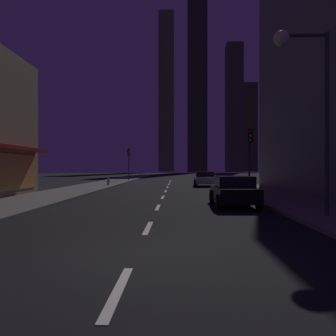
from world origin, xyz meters
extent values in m
cube|color=black|center=(0.00, 32.00, -0.05)|extent=(78.00, 136.00, 0.10)
cube|color=#605E59|center=(7.00, 32.00, 0.07)|extent=(4.00, 76.00, 0.15)
cube|color=#605E59|center=(-7.00, 32.00, 0.07)|extent=(4.00, 76.00, 0.15)
cube|color=silver|center=(0.00, -2.00, 0.01)|extent=(0.16, 2.20, 0.01)
cube|color=silver|center=(0.00, 3.20, 0.01)|extent=(0.16, 2.20, 0.01)
cube|color=silver|center=(0.00, 8.40, 0.01)|extent=(0.16, 2.20, 0.01)
cube|color=silver|center=(0.00, 13.60, 0.01)|extent=(0.16, 2.20, 0.01)
cube|color=silver|center=(0.00, 18.80, 0.01)|extent=(0.16, 2.20, 0.01)
cube|color=silver|center=(0.00, 24.00, 0.01)|extent=(0.16, 2.20, 0.01)
cube|color=silver|center=(0.00, 29.20, 0.01)|extent=(0.16, 2.20, 0.01)
cube|color=silver|center=(0.00, 34.40, 0.01)|extent=(0.16, 2.20, 0.01)
cube|color=silver|center=(0.00, 39.60, 0.01)|extent=(0.16, 2.20, 0.01)
cube|color=#5F5A47|center=(-3.62, 134.04, 33.75)|extent=(6.51, 5.27, 67.50)
cube|color=#373429|center=(8.34, 116.44, 32.70)|extent=(7.06, 5.65, 65.39)
cube|color=#464335|center=(22.48, 119.65, 24.19)|extent=(6.13, 6.29, 48.37)
cube|color=#373429|center=(32.33, 139.53, 19.21)|extent=(6.49, 5.69, 38.43)
cube|color=black|center=(3.60, 9.04, 0.61)|extent=(1.80, 4.20, 0.65)
cube|color=black|center=(3.60, 8.84, 1.17)|extent=(1.64, 2.00, 0.55)
cylinder|color=black|center=(2.72, 10.44, 0.34)|extent=(0.22, 0.68, 0.68)
cylinder|color=black|center=(4.48, 10.44, 0.34)|extent=(0.22, 0.68, 0.68)
cylinder|color=black|center=(2.72, 7.64, 0.34)|extent=(0.22, 0.68, 0.68)
cylinder|color=black|center=(4.48, 7.64, 0.34)|extent=(0.22, 0.68, 0.68)
sphere|color=white|center=(3.05, 11.09, 0.67)|extent=(0.18, 0.18, 0.18)
sphere|color=white|center=(4.15, 11.09, 0.67)|extent=(0.18, 0.18, 0.18)
cube|color=silver|center=(3.60, 25.78, 0.61)|extent=(1.80, 4.20, 0.65)
cube|color=black|center=(3.60, 25.58, 1.17)|extent=(1.64, 2.00, 0.55)
cylinder|color=black|center=(2.72, 27.18, 0.34)|extent=(0.22, 0.68, 0.68)
cylinder|color=black|center=(4.48, 27.18, 0.34)|extent=(0.22, 0.68, 0.68)
cylinder|color=black|center=(2.72, 24.38, 0.34)|extent=(0.22, 0.68, 0.68)
cylinder|color=black|center=(4.48, 24.38, 0.34)|extent=(0.22, 0.68, 0.68)
sphere|color=white|center=(3.05, 27.83, 0.67)|extent=(0.18, 0.18, 0.18)
sphere|color=white|center=(4.15, 27.83, 0.67)|extent=(0.18, 0.18, 0.18)
cylinder|color=#B2B2B2|center=(-5.90, 25.62, 0.43)|extent=(0.22, 0.22, 0.55)
sphere|color=#B2B2B2|center=(-5.90, 25.62, 0.70)|extent=(0.21, 0.21, 0.21)
cylinder|color=#B2B2B2|center=(-5.90, 25.62, 0.18)|extent=(0.30, 0.30, 0.06)
cylinder|color=#B2B2B2|center=(-6.06, 25.62, 0.45)|extent=(0.10, 0.10, 0.10)
cylinder|color=#B2B2B2|center=(-5.74, 25.62, 0.45)|extent=(0.10, 0.10, 0.10)
cylinder|color=#2D2D2D|center=(5.50, 14.35, 2.25)|extent=(0.12, 0.12, 4.20)
cube|color=black|center=(5.50, 14.15, 3.85)|extent=(0.32, 0.24, 0.90)
sphere|color=red|center=(5.50, 14.02, 4.13)|extent=(0.18, 0.18, 0.18)
sphere|color=#F2B20C|center=(5.50, 14.02, 3.85)|extent=(0.18, 0.18, 0.18)
sphere|color=#19D833|center=(5.50, 14.02, 3.57)|extent=(0.18, 0.18, 0.18)
cylinder|color=#2D2D2D|center=(-5.50, 36.88, 2.25)|extent=(0.12, 0.12, 4.20)
cube|color=black|center=(-5.50, 36.68, 3.85)|extent=(0.32, 0.24, 0.90)
sphere|color=red|center=(-5.50, 36.55, 4.13)|extent=(0.18, 0.18, 0.18)
sphere|color=#F2B20C|center=(-5.50, 36.55, 3.85)|extent=(0.18, 0.18, 0.18)
sphere|color=#19D833|center=(-5.50, 36.55, 3.57)|extent=(0.18, 0.18, 0.18)
cylinder|color=#38383D|center=(6.20, 4.93, 3.40)|extent=(0.16, 0.16, 6.50)
cylinder|color=#38383D|center=(5.40, 4.93, 6.55)|extent=(1.60, 0.12, 0.12)
sphere|color=#FCF7CC|center=(4.60, 4.93, 6.45)|extent=(0.56, 0.56, 0.56)
camera|label=1|loc=(0.89, -6.99, 1.87)|focal=35.59mm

